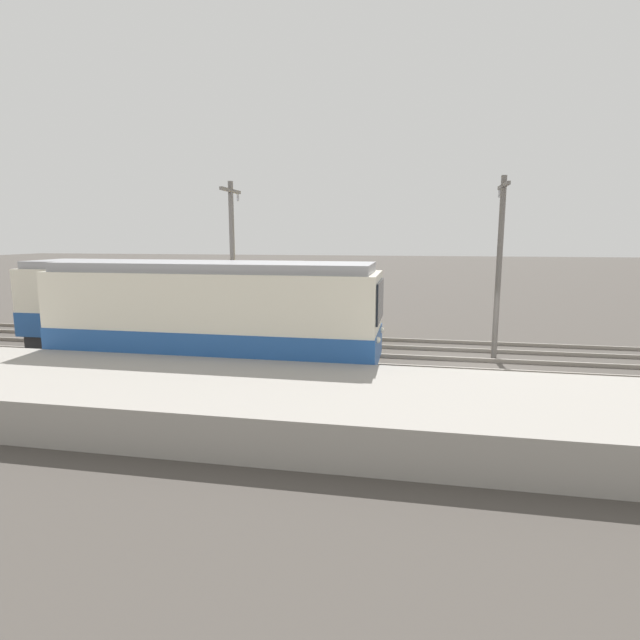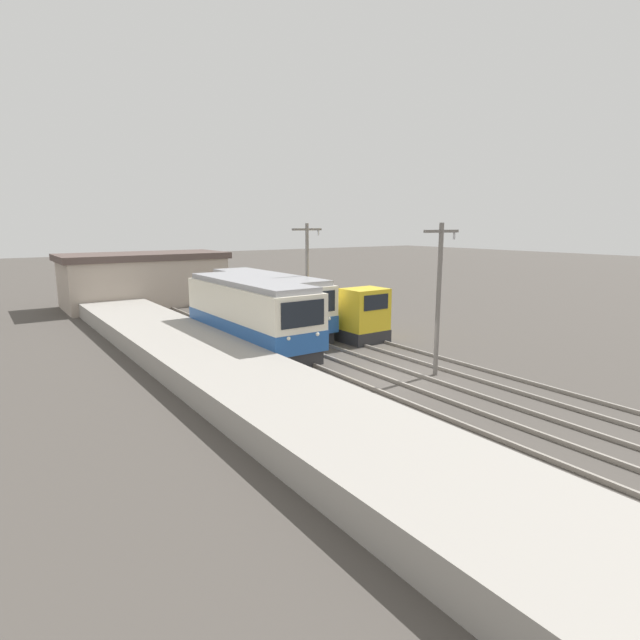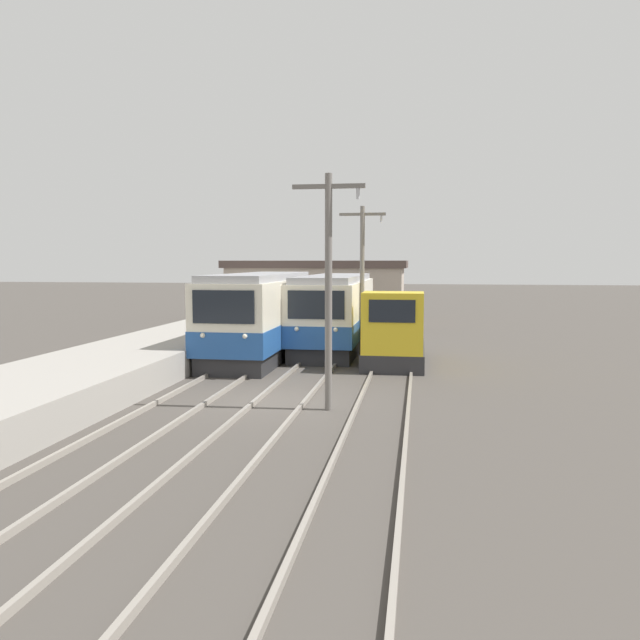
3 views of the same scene
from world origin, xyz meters
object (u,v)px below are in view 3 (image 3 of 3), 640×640
commuter_train_left (260,319)px  catenary_mast_near (329,282)px  commuter_train_center (335,315)px  catenary_mast_mid (362,275)px  shunting_locomotive (394,335)px

commuter_train_left → catenary_mast_near: (4.31, -9.06, 1.89)m
commuter_train_left → commuter_train_center: commuter_train_left is taller
commuter_train_left → catenary_mast_mid: 4.81m
shunting_locomotive → commuter_train_center: bearing=126.4°
commuter_train_left → catenary_mast_mid: (4.31, 1.01, 1.89)m
commuter_train_left → shunting_locomotive: commuter_train_left is taller
catenary_mast_near → catenary_mast_mid: 10.08m
shunting_locomotive → catenary_mast_near: 8.67m
shunting_locomotive → catenary_mast_near: (-1.49, -8.21, 2.37)m
commuter_train_left → commuter_train_center: (2.80, 3.21, -0.06)m
catenary_mast_near → shunting_locomotive: bearing=79.7°
shunting_locomotive → catenary_mast_near: size_ratio=0.88×
commuter_train_left → shunting_locomotive: (5.80, -0.86, -0.49)m
catenary_mast_mid → catenary_mast_near: bearing=-90.0°
catenary_mast_mid → commuter_train_left: bearing=-166.7°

